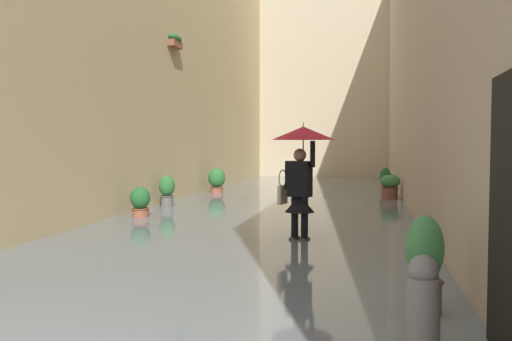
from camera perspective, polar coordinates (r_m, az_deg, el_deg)
ground_plane at (r=14.49m, az=3.28°, el=-3.78°), size 60.61×60.61×0.00m
flood_water at (r=14.49m, az=3.28°, el=-3.64°), size 7.26×30.24×0.07m
building_facade_left at (r=14.71m, az=20.04°, el=15.28°), size 2.04×28.24×9.76m
building_facade_right at (r=15.83m, az=-12.04°, el=13.31°), size 2.04×28.24×9.12m
building_facade_far at (r=27.74m, az=7.51°, el=12.62°), size 10.06×1.80×12.79m
person_wading at (r=8.71m, az=5.02°, el=1.35°), size 1.05×1.05×2.04m
potted_plant_mid_right at (r=11.84m, az=-12.59°, el=-3.43°), size 0.44×0.44×0.73m
potted_plant_far_right at (r=13.65m, az=-9.76°, el=-2.16°), size 0.42×0.42×0.88m
potted_plant_near_left at (r=5.24m, az=18.03°, el=-9.96°), size 0.36×0.36×1.00m
potted_plant_far_left at (r=18.79m, az=14.02°, el=-0.93°), size 0.38×0.38×0.86m
potted_plant_mid_left at (r=15.99m, az=14.52°, el=-1.64°), size 0.59×0.59×0.78m
potted_plant_near_right at (r=17.43m, az=-4.34°, el=-1.05°), size 0.57×0.57×0.90m
mooring_bollard at (r=4.06m, az=17.83°, el=-14.90°), size 0.24×0.24×0.88m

